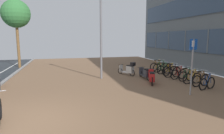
{
  "coord_description": "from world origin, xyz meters",
  "views": [
    {
      "loc": [
        1.19,
        -6.33,
        2.74
      ],
      "look_at": [
        3.62,
        3.03,
        1.26
      ],
      "focal_mm": 30.79,
      "sensor_mm": 36.0,
      "label": 1
    }
  ],
  "objects_px": {
    "bicycle_rack_00": "(207,83)",
    "bicycle_rack_08": "(161,68)",
    "scooter_far": "(152,77)",
    "parking_sign": "(192,61)",
    "bicycle_rack_04": "(179,74)",
    "bicycle_rack_07": "(164,69)",
    "bicycle_rack_03": "(187,76)",
    "scooter_near": "(129,69)",
    "bicycle_rack_06": "(170,71)",
    "bicycle_rack_01": "(201,80)",
    "bicycle_rack_09": "(157,67)",
    "scooter_mid": "(145,73)",
    "street_tree": "(16,14)",
    "bicycle_rack_02": "(192,78)",
    "lamp_post": "(101,30)",
    "bicycle_rack_05": "(172,72)"
  },
  "relations": [
    {
      "from": "bicycle_rack_08",
      "to": "parking_sign",
      "type": "distance_m",
      "value": 6.34
    },
    {
      "from": "bicycle_rack_00",
      "to": "parking_sign",
      "type": "height_order",
      "value": "parking_sign"
    },
    {
      "from": "bicycle_rack_01",
      "to": "bicycle_rack_09",
      "type": "relative_size",
      "value": 0.96
    },
    {
      "from": "bicycle_rack_06",
      "to": "bicycle_rack_08",
      "type": "bearing_deg",
      "value": 90.2
    },
    {
      "from": "bicycle_rack_03",
      "to": "scooter_near",
      "type": "distance_m",
      "value": 4.04
    },
    {
      "from": "bicycle_rack_04",
      "to": "bicycle_rack_07",
      "type": "height_order",
      "value": "same"
    },
    {
      "from": "bicycle_rack_04",
      "to": "bicycle_rack_06",
      "type": "distance_m",
      "value": 1.34
    },
    {
      "from": "bicycle_rack_08",
      "to": "lamp_post",
      "type": "distance_m",
      "value": 5.97
    },
    {
      "from": "scooter_near",
      "to": "lamp_post",
      "type": "relative_size",
      "value": 0.27
    },
    {
      "from": "bicycle_rack_00",
      "to": "lamp_post",
      "type": "relative_size",
      "value": 0.22
    },
    {
      "from": "bicycle_rack_00",
      "to": "bicycle_rack_08",
      "type": "height_order",
      "value": "bicycle_rack_08"
    },
    {
      "from": "bicycle_rack_05",
      "to": "street_tree",
      "type": "relative_size",
      "value": 0.23
    },
    {
      "from": "bicycle_rack_04",
      "to": "bicycle_rack_09",
      "type": "bearing_deg",
      "value": 87.09
    },
    {
      "from": "bicycle_rack_02",
      "to": "parking_sign",
      "type": "height_order",
      "value": "parking_sign"
    },
    {
      "from": "bicycle_rack_07",
      "to": "bicycle_rack_00",
      "type": "bearing_deg",
      "value": -90.98
    },
    {
      "from": "bicycle_rack_03",
      "to": "bicycle_rack_06",
      "type": "height_order",
      "value": "bicycle_rack_06"
    },
    {
      "from": "bicycle_rack_05",
      "to": "lamp_post",
      "type": "height_order",
      "value": "lamp_post"
    },
    {
      "from": "bicycle_rack_01",
      "to": "scooter_mid",
      "type": "bearing_deg",
      "value": 130.42
    },
    {
      "from": "scooter_near",
      "to": "street_tree",
      "type": "bearing_deg",
      "value": 144.7
    },
    {
      "from": "bicycle_rack_00",
      "to": "bicycle_rack_09",
      "type": "distance_m",
      "value": 5.99
    },
    {
      "from": "bicycle_rack_01",
      "to": "bicycle_rack_03",
      "type": "relative_size",
      "value": 1.04
    },
    {
      "from": "bicycle_rack_01",
      "to": "bicycle_rack_03",
      "type": "height_order",
      "value": "bicycle_rack_01"
    },
    {
      "from": "scooter_mid",
      "to": "bicycle_rack_02",
      "type": "bearing_deg",
      "value": -41.96
    },
    {
      "from": "bicycle_rack_01",
      "to": "lamp_post",
      "type": "height_order",
      "value": "lamp_post"
    },
    {
      "from": "bicycle_rack_02",
      "to": "bicycle_rack_08",
      "type": "height_order",
      "value": "bicycle_rack_08"
    },
    {
      "from": "bicycle_rack_03",
      "to": "scooter_far",
      "type": "xyz_separation_m",
      "value": [
        -2.49,
        -0.09,
        0.07
      ]
    },
    {
      "from": "scooter_near",
      "to": "bicycle_rack_09",
      "type": "bearing_deg",
      "value": 22.62
    },
    {
      "from": "bicycle_rack_01",
      "to": "bicycle_rack_02",
      "type": "xyz_separation_m",
      "value": [
        -0.06,
        0.67,
        -0.0
      ]
    },
    {
      "from": "scooter_far",
      "to": "bicycle_rack_01",
      "type": "bearing_deg",
      "value": -26.93
    },
    {
      "from": "bicycle_rack_05",
      "to": "scooter_far",
      "type": "height_order",
      "value": "bicycle_rack_05"
    },
    {
      "from": "scooter_far",
      "to": "bicycle_rack_00",
      "type": "bearing_deg",
      "value": -39.67
    },
    {
      "from": "bicycle_rack_00",
      "to": "bicycle_rack_08",
      "type": "xyz_separation_m",
      "value": [
        0.19,
        5.33,
        0.03
      ]
    },
    {
      "from": "bicycle_rack_07",
      "to": "scooter_mid",
      "type": "xyz_separation_m",
      "value": [
        -2.16,
        -1.38,
        0.04
      ]
    },
    {
      "from": "bicycle_rack_02",
      "to": "bicycle_rack_05",
      "type": "bearing_deg",
      "value": 92.78
    },
    {
      "from": "bicycle_rack_00",
      "to": "bicycle_rack_08",
      "type": "relative_size",
      "value": 0.89
    },
    {
      "from": "parking_sign",
      "to": "street_tree",
      "type": "xyz_separation_m",
      "value": [
        -9.81,
        11.45,
        3.17
      ]
    },
    {
      "from": "bicycle_rack_06",
      "to": "scooter_near",
      "type": "xyz_separation_m",
      "value": [
        -2.96,
        0.76,
        0.11
      ]
    },
    {
      "from": "scooter_mid",
      "to": "street_tree",
      "type": "xyz_separation_m",
      "value": [
        -9.23,
        7.52,
        4.44
      ]
    },
    {
      "from": "scooter_far",
      "to": "lamp_post",
      "type": "height_order",
      "value": "lamp_post"
    },
    {
      "from": "bicycle_rack_00",
      "to": "scooter_near",
      "type": "xyz_separation_m",
      "value": [
        -2.77,
        4.75,
        0.12
      ]
    },
    {
      "from": "bicycle_rack_03",
      "to": "bicycle_rack_08",
      "type": "relative_size",
      "value": 0.88
    },
    {
      "from": "bicycle_rack_03",
      "to": "lamp_post",
      "type": "bearing_deg",
      "value": 157.04
    },
    {
      "from": "bicycle_rack_06",
      "to": "parking_sign",
      "type": "bearing_deg",
      "value": -110.09
    },
    {
      "from": "bicycle_rack_07",
      "to": "scooter_near",
      "type": "distance_m",
      "value": 2.85
    },
    {
      "from": "scooter_near",
      "to": "bicycle_rack_01",
      "type": "bearing_deg",
      "value": -54.51
    },
    {
      "from": "bicycle_rack_04",
      "to": "scooter_mid",
      "type": "height_order",
      "value": "bicycle_rack_04"
    },
    {
      "from": "scooter_far",
      "to": "parking_sign",
      "type": "height_order",
      "value": "parking_sign"
    },
    {
      "from": "bicycle_rack_02",
      "to": "scooter_mid",
      "type": "relative_size",
      "value": 0.75
    },
    {
      "from": "bicycle_rack_00",
      "to": "bicycle_rack_04",
      "type": "distance_m",
      "value": 2.66
    },
    {
      "from": "parking_sign",
      "to": "bicycle_rack_02",
      "type": "bearing_deg",
      "value": 51.28
    }
  ]
}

